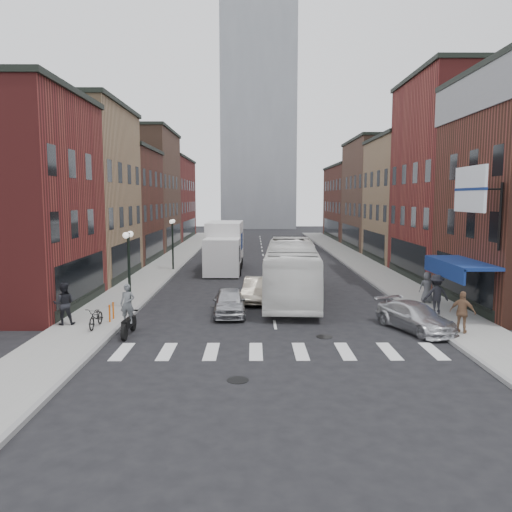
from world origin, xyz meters
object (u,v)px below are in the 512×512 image
Objects in this scene: ped_right_b at (463,312)px; ped_right_a at (436,294)px; ped_left_solo at (64,304)px; transit_bus at (291,270)px; bike_rack at (111,312)px; motorcycle_rider at (128,312)px; parked_bicycle at (96,317)px; sedan_left_near at (229,302)px; billboard_sign at (472,191)px; box_truck at (224,247)px; streetlamp_far at (172,235)px; streetlamp_near at (129,255)px; curb_car at (415,317)px; ped_right_c at (427,287)px; sedan_left_far at (257,290)px.

ped_right_a is at bearing -57.62° from ped_right_b.
transit_bus is at bearing -162.62° from ped_left_solo.
ped_right_a is at bearing 4.36° from bike_rack.
ped_right_a reaches higher than ped_right_b.
motorcycle_rider reaches higher than parked_bicycle.
ped_left_solo is at bearing -145.22° from transit_bus.
sedan_left_near is 2.24× the size of parked_bicycle.
billboard_sign is 10.80m from transit_bus.
bike_rack is at bearing 26.44° from ped_right_b.
box_truck is 0.74× the size of transit_bus.
box_truck reaches higher than ped_right_b.
streetlamp_far is 1.84× the size of motorcycle_rider.
streetlamp_near is at bearing 82.88° from parked_bicycle.
motorcycle_rider is at bearing -86.65° from streetlamp_far.
ped_right_c is (2.33, 5.22, 0.38)m from curb_car.
billboard_sign is 18.78m from ped_left_solo.
streetlamp_far is 14.03m from transit_bus.
box_truck is at bearing -25.02° from ped_right_b.
curb_car is 2.50× the size of ped_right_c.
ped_right_c is (0.51, 2.73, -0.14)m from ped_right_a.
motorcycle_rider is 5.59m from sedan_left_near.
sedan_left_near is 0.93× the size of curb_car.
streetlamp_near reaches higher than ped_right_a.
sedan_left_far is (-9.39, 5.75, -5.47)m from billboard_sign.
parked_bicycle is at bearing 3.22° from ped_right_a.
streetlamp_near is 14.00m from streetlamp_far.
box_truck is at bearing 115.75° from transit_bus.
sedan_left_far is (6.80, 4.95, 0.12)m from bike_rack.
sedan_left_far is 9.34m from curb_car.
box_truck is at bearing -38.16° from ped_right_c.
streetlamp_far reaches higher than parked_bicycle.
bike_rack is at bearing -172.08° from ped_left_solo.
motorcycle_rider is 0.19× the size of transit_bus.
billboard_sign is 15.78m from motorcycle_rider.
bike_rack is at bearing -138.45° from sedan_left_far.
ped_right_c is (9.27, -1.03, 0.32)m from sedan_left_far.
sedan_left_far is (2.50, -11.87, -1.24)m from box_truck.
ped_right_c reaches higher than sedan_left_far.
streetlamp_far is 20.47m from ped_right_c.
bike_rack is at bearing -102.78° from box_truck.
ped_right_b is (15.22, -18.95, -1.87)m from streetlamp_far.
sedan_left_far is at bearing -156.03° from transit_bus.
ped_left_solo is (-2.10, -3.45, -1.81)m from streetlamp_near.
ped_right_a is at bearing 107.52° from billboard_sign.
streetlamp_far reaches higher than ped_right_c.
sedan_left_far is 2.33× the size of parked_bicycle.
motorcycle_rider is (-14.89, -1.28, -5.09)m from billboard_sign.
sedan_left_near is 2.18× the size of ped_right_b.
transit_bus reaches higher than parked_bicycle.
sedan_left_far reaches higher than sedan_left_near.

